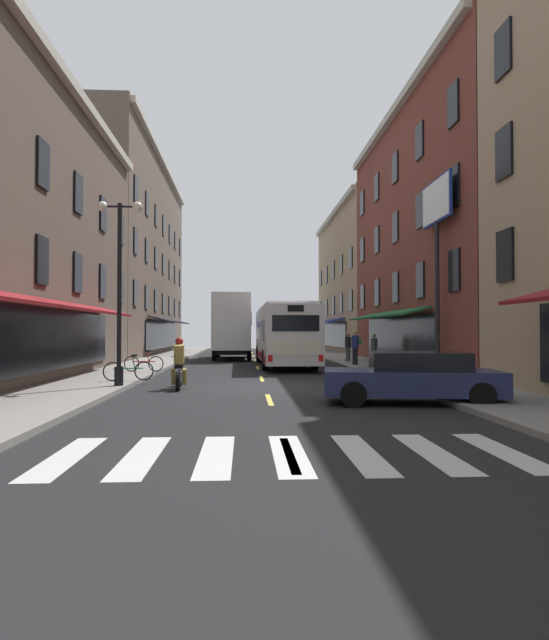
{
  "coord_description": "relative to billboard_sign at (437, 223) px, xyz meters",
  "views": [
    {
      "loc": [
        -0.68,
        -18.15,
        1.86
      ],
      "look_at": [
        0.81,
        8.44,
        2.42
      ],
      "focal_mm": 30.26,
      "sensor_mm": 36.0,
      "label": 1
    }
  ],
  "objects": [
    {
      "name": "ground_plane",
      "position": [
        -7.05,
        -3.01,
        -6.25
      ],
      "size": [
        34.8,
        80.0,
        0.1
      ],
      "primitive_type": "cube",
      "color": "black"
    },
    {
      "name": "lane_centre_dashes",
      "position": [
        -7.05,
        -3.26,
        -6.19
      ],
      "size": [
        0.14,
        73.9,
        0.01
      ],
      "color": "#DBCC4C",
      "rests_on": "ground"
    },
    {
      "name": "crosswalk_near",
      "position": [
        -7.05,
        -13.01,
        -6.19
      ],
      "size": [
        7.1,
        2.8,
        0.01
      ],
      "color": "silver",
      "rests_on": "ground"
    },
    {
      "name": "sidewalk_left",
      "position": [
        -12.95,
        -3.01,
        -6.13
      ],
      "size": [
        3.0,
        80.0,
        0.14
      ],
      "primitive_type": "cube",
      "color": "gray",
      "rests_on": "ground"
    },
    {
      "name": "sidewalk_right",
      "position": [
        -1.15,
        -3.01,
        -6.13
      ],
      "size": [
        3.0,
        80.0,
        0.14
      ],
      "primitive_type": "cube",
      "color": "gray",
      "rests_on": "ground"
    },
    {
      "name": "billboard_sign",
      "position": [
        0.0,
        0.0,
        0.0
      ],
      "size": [
        0.4,
        3.07,
        7.84
      ],
      "color": "black",
      "rests_on": "sidewalk_right"
    },
    {
      "name": "transit_bus",
      "position": [
        -5.61,
        7.68,
        -4.51
      ],
      "size": [
        2.78,
        11.48,
        3.21
      ],
      "color": "silver",
      "rests_on": "ground"
    },
    {
      "name": "box_truck",
      "position": [
        -8.51,
        14.81,
        -4.02
      ],
      "size": [
        2.49,
        7.74,
        4.23
      ],
      "color": "#B21E19",
      "rests_on": "ground"
    },
    {
      "name": "sedan_near",
      "position": [
        -3.38,
        -7.49,
        -5.52
      ],
      "size": [
        4.68,
        2.54,
        1.33
      ],
      "color": "navy",
      "rests_on": "ground"
    },
    {
      "name": "sedan_mid",
      "position": [
        -8.8,
        26.87,
        -5.51
      ],
      "size": [
        1.98,
        4.64,
        1.33
      ],
      "color": "black",
      "rests_on": "ground"
    },
    {
      "name": "motorcycle_rider",
      "position": [
        -9.84,
        -3.55,
        -5.49
      ],
      "size": [
        0.62,
        2.07,
        1.66
      ],
      "color": "black",
      "rests_on": "ground"
    },
    {
      "name": "bicycle_near",
      "position": [
        -11.74,
        -2.18,
        -5.7
      ],
      "size": [
        1.7,
        0.49,
        0.91
      ],
      "color": "black",
      "rests_on": "sidewalk_left"
    },
    {
      "name": "bicycle_mid",
      "position": [
        -12.02,
        2.15,
        -5.7
      ],
      "size": [
        1.71,
        0.48,
        0.91
      ],
      "color": "black",
      "rests_on": "sidewalk_left"
    },
    {
      "name": "pedestrian_near",
      "position": [
        -1.99,
        6.36,
        -5.13
      ],
      "size": [
        0.5,
        0.36,
        1.76
      ],
      "rotation": [
        0.0,
        0.0,
        1.61
      ],
      "color": "black",
      "rests_on": "sidewalk_right"
    },
    {
      "name": "pedestrian_mid",
      "position": [
        -0.63,
        7.97,
        -5.25
      ],
      "size": [
        0.36,
        0.36,
        1.58
      ],
      "rotation": [
        0.0,
        0.0,
        5.92
      ],
      "color": "#4C4C51",
      "rests_on": "sidewalk_right"
    },
    {
      "name": "pedestrian_far",
      "position": [
        -1.72,
        9.77,
        -5.22
      ],
      "size": [
        0.36,
        0.36,
        1.64
      ],
      "rotation": [
        0.0,
        0.0,
        2.73
      ],
      "color": "#4C4C51",
      "rests_on": "sidewalk_right"
    },
    {
      "name": "street_lamp_twin",
      "position": [
        -11.7,
        -3.82,
        -2.83
      ],
      "size": [
        1.42,
        0.32,
        5.86
      ],
      "color": "black",
      "rests_on": "sidewalk_left"
    }
  ]
}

